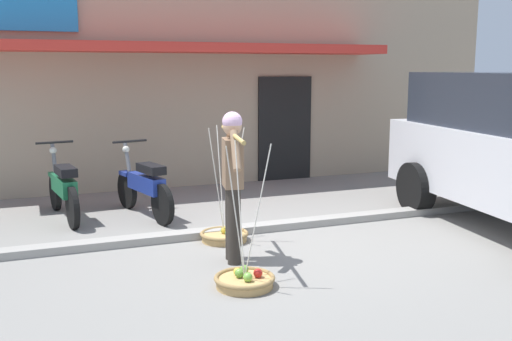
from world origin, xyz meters
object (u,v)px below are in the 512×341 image
object	(u,v)px
motorcycle_nearest_shop	(63,189)
motorcycle_second_in_row	(144,186)
fruit_basket_left_side	(224,235)
fruit_basket_right_side	(245,280)
fruit_vendor	(233,177)

from	to	relation	value
motorcycle_nearest_shop	motorcycle_second_in_row	distance (m)	1.15
fruit_basket_left_side	motorcycle_nearest_shop	bearing A→B (deg)	133.97
fruit_basket_right_side	motorcycle_second_in_row	xyz separation A→B (m)	(-0.38, 3.20, 0.38)
fruit_vendor	fruit_basket_right_side	xyz separation A→B (m)	(-0.16, -0.80, -0.90)
fruit_basket_left_side	fruit_basket_right_side	world-z (taller)	same
fruit_basket_left_side	motorcycle_second_in_row	bearing A→B (deg)	113.32
fruit_basket_left_side	motorcycle_second_in_row	xyz separation A→B (m)	(-0.69, 1.61, 0.38)
fruit_basket_left_side	fruit_basket_right_side	bearing A→B (deg)	-101.15
fruit_basket_right_side	motorcycle_nearest_shop	size ratio (longest dim) A/B	0.80
fruit_basket_right_side	fruit_vendor	bearing A→B (deg)	78.92
fruit_basket_right_side	motorcycle_second_in_row	bearing A→B (deg)	96.73
fruit_vendor	motorcycle_second_in_row	size ratio (longest dim) A/B	0.95
fruit_basket_left_side	fruit_vendor	bearing A→B (deg)	-101.22
fruit_vendor	fruit_basket_left_side	size ratio (longest dim) A/B	1.17
motorcycle_second_in_row	motorcycle_nearest_shop	bearing A→B (deg)	166.50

